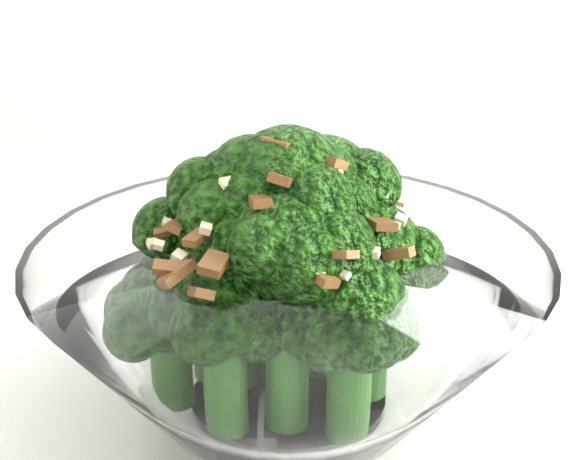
{
  "coord_description": "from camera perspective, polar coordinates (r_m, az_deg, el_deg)",
  "views": [
    {
      "loc": [
        0.2,
        -0.34,
        1.02
      ],
      "look_at": [
        0.19,
        0.04,
        0.85
      ],
      "focal_mm": 55.0,
      "sensor_mm": 36.0,
      "label": 1
    }
  ],
  "objects": [
    {
      "name": "broccoli_dish",
      "position": [
        0.43,
        -0.05,
        -5.31
      ],
      "size": [
        0.25,
        0.25,
        0.15
      ],
      "color": "white",
      "rests_on": "table"
    }
  ]
}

